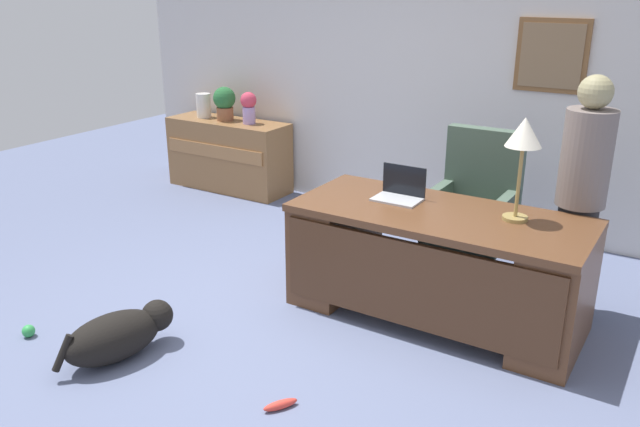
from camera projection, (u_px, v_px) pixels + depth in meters
ground_plane at (281, 329)px, 4.30m from camera, size 12.00×12.00×0.00m
back_wall at (442, 77)px, 5.91m from camera, size 7.00×0.16×2.70m
desk at (435, 262)px, 4.31m from camera, size 1.93×0.85×0.76m
credenza at (229, 155)px, 7.10m from camera, size 1.38×0.50×0.76m
armchair at (474, 211)px, 5.03m from camera, size 0.60×0.59×1.12m
person_standing at (581, 196)px, 4.26m from camera, size 0.32×0.32×1.64m
dog_lying at (118, 335)px, 3.93m from camera, size 0.45×0.76×0.30m
laptop at (400, 191)px, 4.45m from camera, size 0.32×0.22×0.22m
desk_lamp at (524, 139)px, 3.90m from camera, size 0.22×0.22×0.65m
vase_with_flowers at (249, 106)px, 6.76m from camera, size 0.17×0.17×0.33m
vase_empty at (204, 105)px, 7.10m from camera, size 0.16×0.16×0.26m
potted_plant at (224, 102)px, 6.92m from camera, size 0.24×0.24×0.36m
dog_toy_ball at (29, 331)px, 4.19m from camera, size 0.08×0.08×0.08m
dog_toy_bone at (280, 405)px, 3.49m from camera, size 0.15×0.19×0.05m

